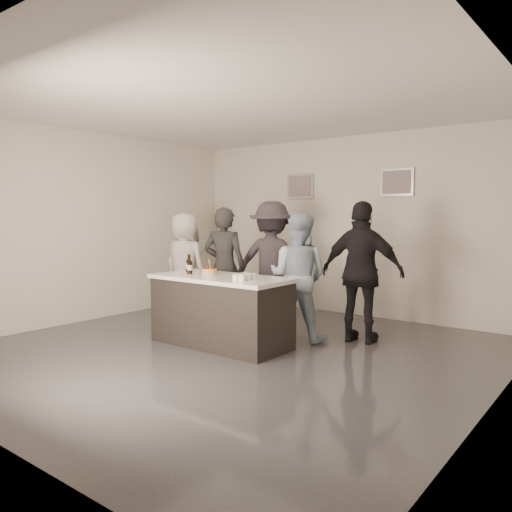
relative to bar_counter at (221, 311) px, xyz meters
The scene contains 18 objects.
floor 0.55m from the bar_counter, 23.48° to the right, with size 6.00×6.00×0.00m, color #3D3D42.
ceiling 2.57m from the bar_counter, 23.48° to the right, with size 6.00×6.00×0.00m, color white.
wall_back 3.08m from the bar_counter, 84.40° to the left, with size 6.00×0.04×3.00m, color silver.
wall_left 2.92m from the bar_counter, behind, with size 0.04×6.00×3.00m, color silver.
wall_right 3.45m from the bar_counter, ahead, with size 0.04×6.00×3.00m, color silver.
picture_left 3.40m from the bar_counter, 102.24° to the left, with size 0.54×0.04×0.44m, color #B2B2B7.
picture_right 3.55m from the bar_counter, 67.45° to the left, with size 0.54×0.04×0.44m, color #B2B2B7.
bar_counter is the anchor object (origin of this frame).
cake 0.53m from the bar_counter, behind, with size 0.20×0.20×0.07m, color yellow.
beer_bottle_a 0.89m from the bar_counter, behind, with size 0.07×0.07×0.26m, color black.
beer_bottle_b 0.76m from the bar_counter, behind, with size 0.07×0.07×0.26m, color black.
tumbler_cluster 0.68m from the bar_counter, 11.58° to the right, with size 0.19×0.30×0.08m, color orange.
candles 0.64m from the bar_counter, 131.38° to the right, with size 0.24×0.08×0.01m, color pink.
person_main_black 1.18m from the bar_counter, 128.73° to the left, with size 0.66×0.43×1.80m, color black.
person_main_blue 1.14m from the bar_counter, 53.40° to the left, with size 0.83×0.65×1.72m, color #9BB4CB.
person_guest_left 2.03m from the bar_counter, 149.14° to the left, with size 0.84×0.55×1.73m, color silver.
person_guest_right 1.92m from the bar_counter, 41.94° to the left, with size 1.10×0.46×1.87m, color black.
person_guest_back 1.58m from the bar_counter, 99.86° to the left, with size 1.22×0.70×1.90m, color #332D36.
Camera 1 is at (3.97, -4.65, 1.69)m, focal length 35.00 mm.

